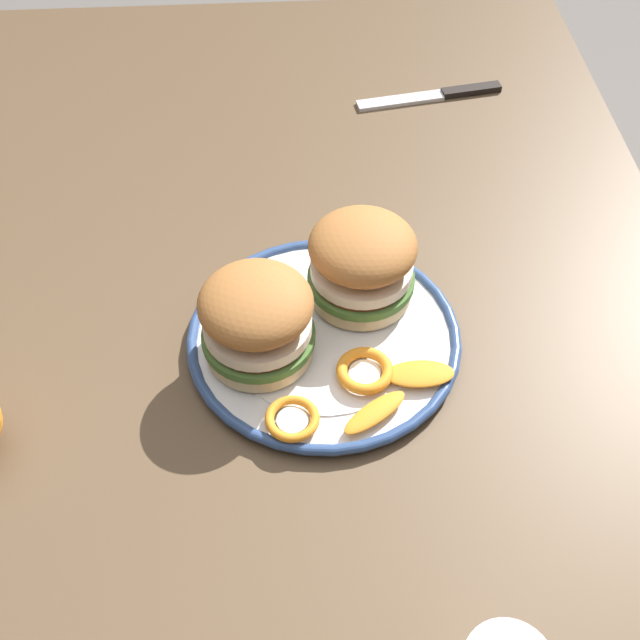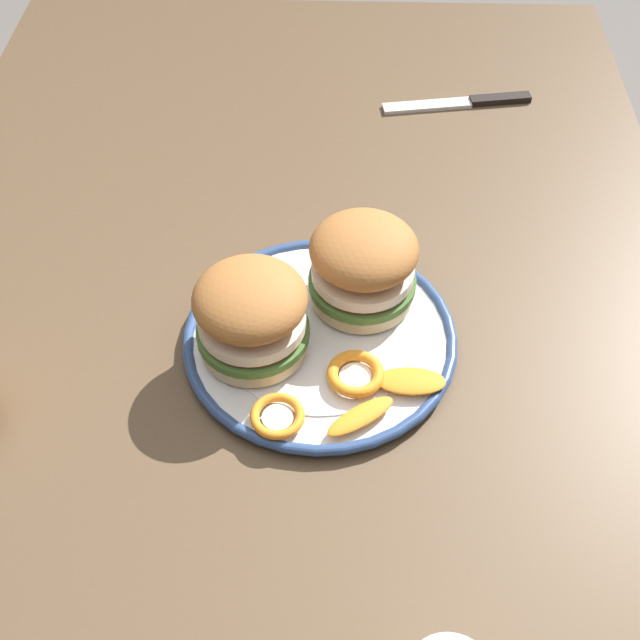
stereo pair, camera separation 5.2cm
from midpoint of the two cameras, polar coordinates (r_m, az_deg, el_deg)
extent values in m
plane|color=slate|center=(1.59, -2.63, -16.99)|extent=(8.00, 8.00, 0.00)
cube|color=brown|center=(0.95, -4.21, 1.24)|extent=(1.36, 0.97, 0.03)
cube|color=brown|center=(1.71, 10.75, 8.87)|extent=(0.06, 0.06, 0.73)
cube|color=brown|center=(1.72, -18.13, 7.45)|extent=(0.06, 0.06, 0.73)
cylinder|color=white|center=(0.88, -1.70, -1.49)|extent=(0.28, 0.28, 0.01)
torus|color=navy|center=(0.88, -1.70, -1.24)|extent=(0.30, 0.30, 0.01)
cylinder|color=white|center=(0.88, -1.71, -1.20)|extent=(0.21, 0.21, 0.00)
cylinder|color=beige|center=(0.86, -6.36, -1.78)|extent=(0.12, 0.12, 0.02)
cylinder|color=#477033|center=(0.85, -6.44, -1.19)|extent=(0.12, 0.12, 0.01)
cylinder|color=#BC3828|center=(0.84, -6.49, -0.84)|extent=(0.11, 0.11, 0.01)
cylinder|color=silver|center=(0.83, -6.55, -0.40)|extent=(0.11, 0.11, 0.01)
ellipsoid|color=#A36633|center=(0.81, -6.75, 1.10)|extent=(0.16, 0.16, 0.05)
cylinder|color=beige|center=(0.91, 0.97, 2.27)|extent=(0.12, 0.12, 0.02)
cylinder|color=#477033|center=(0.90, 0.98, 2.88)|extent=(0.12, 0.12, 0.01)
cylinder|color=#BC3828|center=(0.89, 0.99, 3.23)|extent=(0.11, 0.11, 0.01)
cylinder|color=silver|center=(0.88, 1.00, 3.68)|extent=(0.11, 0.11, 0.01)
ellipsoid|color=#A36633|center=(0.86, 1.03, 5.21)|extent=(0.17, 0.17, 0.05)
torus|color=orange|center=(0.84, 1.12, -3.69)|extent=(0.06, 0.06, 0.01)
cylinder|color=#F4E5C6|center=(0.84, 1.11, -3.87)|extent=(0.03, 0.03, 0.00)
ellipsoid|color=orange|center=(0.84, 5.04, -3.91)|extent=(0.04, 0.07, 0.01)
ellipsoid|color=orange|center=(0.81, 1.75, -6.66)|extent=(0.06, 0.08, 0.01)
torus|color=orange|center=(0.80, -4.27, -7.09)|extent=(0.08, 0.08, 0.01)
cylinder|color=#F4E5C6|center=(0.81, -4.25, -7.22)|extent=(0.03, 0.03, 0.00)
cube|color=silver|center=(1.23, 4.26, 15.22)|extent=(0.04, 0.13, 0.01)
cube|color=black|center=(1.26, 9.26, 15.70)|extent=(0.03, 0.09, 0.01)
camera|label=1|loc=(0.03, -91.75, -2.05)|focal=45.11mm
camera|label=2|loc=(0.03, 88.25, 2.05)|focal=45.11mm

